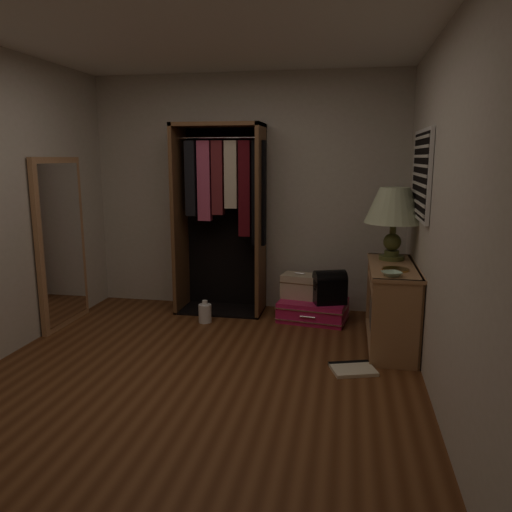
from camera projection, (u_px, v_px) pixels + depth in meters
name	position (u px, v px, depth m)	size (l,w,h in m)	color
ground	(196.00, 378.00, 3.90)	(4.00, 4.00, 0.00)	#5C321A
room_walls	(203.00, 185.00, 3.64)	(3.52, 4.02, 2.60)	beige
console_bookshelf	(391.00, 302.00, 4.56)	(0.42, 1.12, 0.75)	#A5754F
open_wardrobe	(223.00, 203.00, 5.42)	(0.98, 0.50, 2.05)	brown
floor_mirror	(61.00, 243.00, 5.01)	(0.06, 0.80, 1.70)	tan
pink_suitcase	(313.00, 310.00, 5.28)	(0.77, 0.61, 0.22)	#D1195A
train_case	(300.00, 286.00, 5.35)	(0.42, 0.33, 0.27)	#C3B195
black_bag	(330.00, 286.00, 5.12)	(0.37, 0.30, 0.35)	black
table_lamp	(394.00, 207.00, 4.60)	(0.68, 0.68, 0.68)	#4A5328
brass_tray	(395.00, 269.00, 4.25)	(0.26, 0.26, 0.01)	#B58C45
ceramic_bowl	(392.00, 274.00, 4.03)	(0.16, 0.16, 0.04)	#B6DABB
white_jug	(205.00, 313.00, 5.21)	(0.16, 0.16, 0.24)	white
floor_book	(352.00, 368.00, 4.05)	(0.41, 0.37, 0.03)	#ECE3C6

